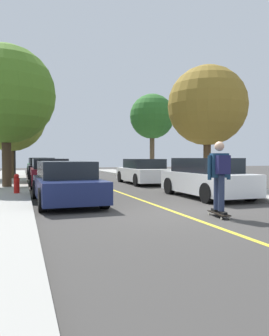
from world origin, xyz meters
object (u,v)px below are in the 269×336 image
Objects in this scene: street_tree_right_near at (152,117)px; skateboard at (219,213)px; street_tree_left_near at (11,117)px; street_tree_right_nearest at (207,106)px; parked_car_left_near at (50,172)px; fire_hydrant at (17,184)px; parked_car_right_near at (143,172)px; street_tree_left_nearest at (6,95)px; parked_car_left_farthest at (38,166)px; parked_car_right_nearest at (206,178)px; streetlamp at (14,131)px; parked_car_left_far at (42,168)px; parked_car_left_nearest at (66,183)px; skateboarder at (220,172)px.

skateboard is at bearing -105.16° from street_tree_right_near.
street_tree_right_nearest is at bearing -43.79° from street_tree_left_near.
skateboard is at bearing -73.13° from parked_car_left_near.
fire_hydrant is at bearing 128.42° from skateboard.
parked_car_right_near is 7.84m from street_tree_left_nearest.
parked_car_left_farthest is 23.86m from skateboard.
street_tree_left_near is at bearing 120.51° from parked_car_right_nearest.
parked_car_right_nearest is 9.37m from street_tree_left_nearest.
parked_car_left_farthest is at bearing 85.18° from fire_hydrant.
streetlamp is at bearing 119.34° from parked_car_right_nearest.
street_tree_right_nearest is at bearing -27.50° from parked_car_left_near.
streetlamp reaches higher than parked_car_right_nearest.
parked_car_right_near is (4.93, -13.52, -0.04)m from parked_car_left_farthest.
parked_car_right_nearest is at bearing -90.00° from parked_car_right_near.
parked_car_left_far is 0.77× the size of street_tree_left_near.
streetlamp reaches higher than skateboard.
street_tree_left_near is 0.91m from streetlamp.
parked_car_left_near is at bearing -68.23° from street_tree_left_near.
parked_car_right_nearest reaches higher than skateboard.
street_tree_left_near reaches higher than skateboard.
parked_car_right_near is 0.73× the size of street_tree_left_nearest.
streetlamp is at bearing 98.44° from parked_car_left_nearest.
parked_car_left_near reaches higher than fire_hydrant.
parked_car_right_nearest is at bearing -121.28° from street_tree_right_nearest.
street_tree_left_near is (-6.89, 11.69, 3.24)m from parked_car_right_nearest.
street_tree_left_near is at bearing -103.16° from parked_car_left_farthest.
parked_car_left_near is 10.88m from skateboard.
streetlamp is (-6.68, 11.89, 2.37)m from parked_car_right_nearest.
fire_hydrant is at bearing -94.82° from parked_car_left_farthest.
parked_car_right_near is at bearing -118.10° from street_tree_right_near.
streetlamp is (-0.25, 9.63, 2.58)m from fire_hydrant.
parked_car_left_far is at bearing 82.65° from fire_hydrant.
parked_car_left_far is 6.15m from parked_car_left_farthest.
street_tree_right_nearest is at bearing -57.19° from parked_car_left_far.
fire_hydrant is 0.41× the size of skateboarder.
street_tree_right_nearest reaches higher than fire_hydrant.
parked_car_left_near is 2.69× the size of skateboarder.
parked_car_left_nearest is 12.16m from streetlamp.
parked_car_left_far is (0.00, 13.79, 0.05)m from parked_car_left_nearest.
parked_car_left_near is 10.90m from skateboarder.
street_tree_left_near reaches higher than streetlamp.
parked_car_left_near is at bearing 152.50° from street_tree_right_nearest.
parked_car_left_nearest is 0.80× the size of street_tree_right_nearest.
parked_car_right_near reaches higher than fire_hydrant.
parked_car_left_far is 11.73m from fire_hydrant.
parked_car_right_near is at bearing -69.95° from parked_car_left_farthest.
street_tree_right_near is 1.08× the size of streetlamp.
skateboard is at bearing -71.53° from street_tree_left_near.
street_tree_right_nearest is 9.08m from fire_hydrant.
street_tree_right_near is (6.89, 10.07, 3.48)m from parked_car_left_nearest.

